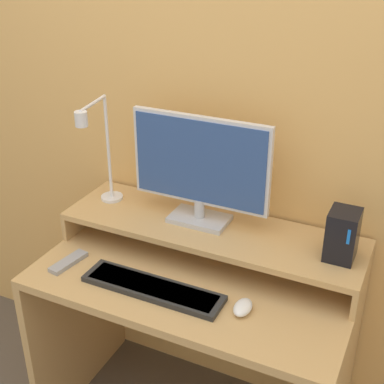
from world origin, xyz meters
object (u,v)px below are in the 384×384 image
Objects in this scene: router_dock at (342,235)px; desk_lamp at (99,152)px; monitor at (200,168)px; remote_control at (68,262)px; keyboard at (153,288)px; mouse at (243,307)px.

desk_lamp is at bearing -177.28° from router_dock.
desk_lamp is at bearing -170.53° from monitor.
monitor reaches higher than remote_control.
router_dock is at bearing -2.29° from monitor.
keyboard is 3.07× the size of remote_control.
mouse is (0.64, -0.21, -0.32)m from desk_lamp.
mouse is at bearing -18.37° from desk_lamp.
desk_lamp is 0.88m from router_dock.
desk_lamp is 4.67× the size of mouse.
desk_lamp reaches higher than mouse.
monitor is at bearing 177.71° from router_dock.
router_dock reaches higher than keyboard.
remote_control is at bearing -90.50° from desk_lamp.
remote_control is at bearing -178.23° from mouse.
keyboard is (-0.53, -0.28, -0.18)m from router_dock.
desk_lamp is 0.74m from mouse.
remote_control is at bearing -141.51° from monitor.
remote_control is at bearing -162.56° from router_dock.
router_dock reaches higher than mouse.
keyboard is 0.30m from mouse.
remote_control is (-0.00, -0.23, -0.33)m from desk_lamp.
remote_control is (-0.37, -0.29, -0.31)m from monitor.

